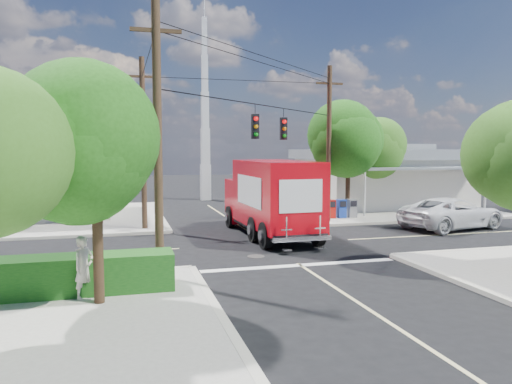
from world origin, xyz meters
name	(u,v)px	position (x,y,z in m)	size (l,w,h in m)	color
ground	(268,244)	(0.00, 0.00, 0.00)	(120.00, 120.00, 0.00)	black
sidewalk_ne	(369,208)	(10.88, 10.88, 0.07)	(14.12, 14.12, 0.14)	gray
sidewalk_nw	(45,219)	(-10.88, 10.88, 0.07)	(14.12, 14.12, 0.14)	gray
road_markings	(277,250)	(0.00, -1.47, 0.01)	(32.00, 32.00, 0.01)	beige
building_ne	(383,175)	(12.50, 11.97, 2.32)	(11.80, 10.20, 4.50)	silver
building_nw	(28,182)	(-12.00, 12.46, 2.22)	(10.80, 10.20, 4.30)	beige
radio_tower	(205,133)	(0.50, 20.00, 5.64)	(0.80, 0.80, 17.00)	silver
tree_sw_front	(95,148)	(-6.99, -7.54, 4.33)	(3.88, 3.78, 6.03)	#422D1C
tree_ne_front	(349,141)	(7.21, 6.76, 4.77)	(4.21, 4.14, 6.66)	#422D1C
tree_ne_back	(370,150)	(9.81, 8.96, 4.19)	(3.77, 3.66, 5.82)	#422D1C
palm_nw_front	(98,135)	(-7.50, 7.50, 5.04)	(3.01, 3.08, 5.59)	#422D1C
palm_nw_back	(63,142)	(-9.50, 9.00, 4.67)	(3.01, 3.08, 5.19)	#422D1C
utility_poles	(226,141)	(-1.58, 1.60, 4.67)	(12.00, 10.68, 9.00)	#473321
picket_fence	(74,269)	(-7.80, -5.60, 0.68)	(5.94, 0.06, 1.00)	silver
hedge_sw	(64,275)	(-8.00, -6.40, 0.69)	(6.20, 1.20, 1.10)	#114313
vending_boxes	(341,209)	(6.50, 6.20, 0.69)	(1.90, 0.50, 1.10)	#A7100B
delivery_truck	(271,198)	(0.72, 1.89, 1.90)	(3.03, 8.74, 3.74)	black
parked_car	(452,213)	(10.87, 1.57, 0.84)	(2.78, 6.02, 1.67)	silver
pedestrian	(84,267)	(-7.41, -7.01, 1.02)	(0.65, 0.42, 1.77)	beige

